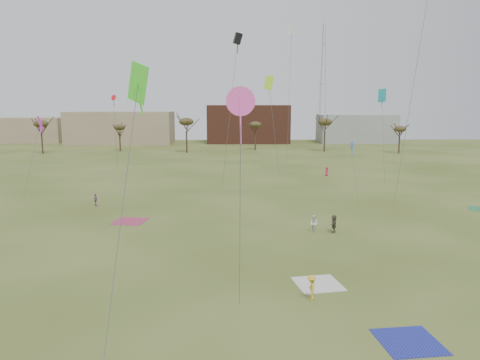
{
  "coord_description": "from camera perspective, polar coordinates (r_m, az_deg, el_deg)",
  "views": [
    {
      "loc": [
        -0.94,
        -29.71,
        12.48
      ],
      "look_at": [
        0.0,
        12.0,
        5.5
      ],
      "focal_mm": 34.26,
      "sensor_mm": 36.0,
      "label": 1
    }
  ],
  "objects": [
    {
      "name": "blanket_cream",
      "position": [
        33.3,
        9.69,
        -12.65
      ],
      "size": [
        3.55,
        3.55,
        0.03
      ],
      "primitive_type": "cube",
      "rotation": [
        0.0,
        0.0,
        0.17
      ],
      "color": "silver",
      "rests_on": "ground"
    },
    {
      "name": "spectator_fore_c",
      "position": [
        45.87,
        11.61,
        -5.35
      ],
      "size": [
        0.93,
        1.72,
        1.76
      ],
      "primitive_type": "imported",
      "rotation": [
        0.0,
        0.0,
        4.45
      ],
      "color": "brown",
      "rests_on": "ground"
    },
    {
      "name": "flyer_far_b",
      "position": [
        81.32,
        10.73,
        1.07
      ],
      "size": [
        0.85,
        0.92,
        1.58
      ],
      "primitive_type": "imported",
      "rotation": [
        0.0,
        0.0,
        0.96
      ],
      "color": "#C7224B",
      "rests_on": "ground"
    },
    {
      "name": "ground",
      "position": [
        32.24,
        0.5,
        -13.28
      ],
      "size": [
        260.0,
        260.0,
        0.0
      ],
      "primitive_type": "plane",
      "color": "#3F4F18",
      "rests_on": "ground"
    },
    {
      "name": "building_tan",
      "position": [
        148.86,
        -14.61,
        6.31
      ],
      "size": [
        32.0,
        14.0,
        10.0
      ],
      "primitive_type": "cube",
      "color": "#937F60",
      "rests_on": "ground"
    },
    {
      "name": "building_brick",
      "position": [
        149.97,
        0.98,
        7.02
      ],
      "size": [
        26.0,
        16.0,
        12.0
      ],
      "primitive_type": "cube",
      "color": "brown",
      "rests_on": "ground"
    },
    {
      "name": "kites_aloft",
      "position": [
        63.12,
        3.58,
        15.45
      ],
      "size": [
        60.57,
        62.18,
        25.66
      ],
      "color": "red",
      "rests_on": "ground"
    },
    {
      "name": "spectator_mid_d",
      "position": [
        59.24,
        -17.54,
        -2.36
      ],
      "size": [
        0.54,
        0.95,
        1.53
      ],
      "primitive_type": "imported",
      "rotation": [
        0.0,
        0.0,
        1.76
      ],
      "color": "#A243A1",
      "rests_on": "ground"
    },
    {
      "name": "flyer_mid_b",
      "position": [
        30.51,
        8.87,
        -13.1
      ],
      "size": [
        0.69,
        1.1,
        1.63
      ],
      "primitive_type": "imported",
      "rotation": [
        0.0,
        0.0,
        4.64
      ],
      "color": "gold",
      "rests_on": "ground"
    },
    {
      "name": "spectator_mid_e",
      "position": [
        45.69,
        9.21,
        -5.39
      ],
      "size": [
        1.03,
        1.01,
        1.68
      ],
      "primitive_type": "imported",
      "rotation": [
        0.0,
        0.0,
        5.59
      ],
      "color": "white",
      "rests_on": "ground"
    },
    {
      "name": "blanket_blue",
      "position": [
        27.25,
        20.28,
        -18.38
      ],
      "size": [
        3.44,
        3.44,
        0.03
      ],
      "primitive_type": "cube",
      "rotation": [
        0.0,
        0.0,
        1.67
      ],
      "color": "#222A97",
      "rests_on": "ground"
    },
    {
      "name": "radio_tower",
      "position": [
        157.92,
        10.22,
        11.79
      ],
      "size": [
        1.51,
        1.72,
        41.0
      ],
      "color": "#9EA3A8",
      "rests_on": "ground"
    },
    {
      "name": "building_grey",
      "position": [
        153.49,
        14.26,
        6.23
      ],
      "size": [
        24.0,
        12.0,
        9.0
      ],
      "primitive_type": "cube",
      "color": "gray",
      "rests_on": "ground"
    },
    {
      "name": "blanket_plum",
      "position": [
        50.66,
        -13.55,
        -5.03
      ],
      "size": [
        3.81,
        3.81,
        0.03
      ],
      "primitive_type": "cube",
      "rotation": [
        0.0,
        0.0,
        2.97
      ],
      "color": "#AA3457",
      "rests_on": "ground"
    },
    {
      "name": "building_tan_west",
      "position": [
        164.9,
        -24.28,
        5.72
      ],
      "size": [
        20.0,
        12.0,
        8.0
      ],
      "primitive_type": "cube",
      "color": "#937F60",
      "rests_on": "ground"
    },
    {
      "name": "tree_line",
      "position": [
        108.99,
        -2.31,
        6.66
      ],
      "size": [
        117.44,
        49.32,
        8.91
      ],
      "color": "#3A2B1E",
      "rests_on": "ground"
    }
  ]
}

